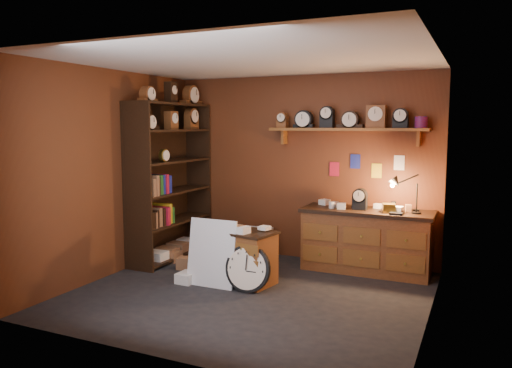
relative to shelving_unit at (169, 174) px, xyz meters
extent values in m
plane|color=black|center=(1.79, -0.98, -1.25)|extent=(4.00, 4.00, 0.00)
cube|color=#622F17|center=(1.79, 0.82, 0.10)|extent=(4.00, 0.02, 2.70)
cube|color=#622F17|center=(1.79, -2.78, 0.10)|extent=(4.00, 0.02, 2.70)
cube|color=#622F17|center=(-0.21, -0.98, 0.10)|extent=(0.02, 3.60, 2.70)
cube|color=#622F17|center=(3.79, -0.98, 0.10)|extent=(0.02, 3.60, 2.70)
cube|color=beige|center=(1.79, -0.98, 1.45)|extent=(4.00, 3.60, 0.02)
cube|color=brown|center=(2.49, 0.67, 0.67)|extent=(2.20, 0.30, 0.04)
cube|color=brown|center=(1.54, 0.74, 0.55)|extent=(0.04, 0.16, 0.20)
cube|color=brown|center=(3.44, 0.74, 0.55)|extent=(0.04, 0.16, 0.20)
cylinder|color=#B21419|center=(3.47, 0.67, 0.76)|extent=(0.16, 0.16, 0.15)
cube|color=#B81630|center=(1.94, 0.81, 0.10)|extent=(0.14, 0.01, 0.20)
cube|color=navy|center=(2.24, 0.81, 0.22)|extent=(0.14, 0.01, 0.20)
cube|color=gold|center=(2.54, 0.81, 0.10)|extent=(0.14, 0.01, 0.20)
cube|color=silver|center=(2.84, 0.81, 0.22)|extent=(0.14, 0.01, 0.20)
cube|color=black|center=(-0.19, 0.00, -0.10)|extent=(0.03, 1.60, 2.30)
cube|color=black|center=(0.04, -0.78, -0.10)|extent=(0.45, 0.03, 2.30)
cube|color=black|center=(0.04, 0.78, -0.10)|extent=(0.45, 0.03, 2.30)
cube|color=black|center=(0.04, 0.00, -1.20)|extent=(0.43, 1.54, 0.03)
cube|color=black|center=(0.04, 0.00, -0.70)|extent=(0.43, 1.54, 0.03)
cube|color=black|center=(0.04, 0.00, -0.25)|extent=(0.43, 1.54, 0.03)
cube|color=black|center=(0.04, 0.00, 0.20)|extent=(0.43, 1.54, 0.03)
cube|color=black|center=(0.04, 0.00, 0.65)|extent=(0.43, 1.54, 0.03)
cube|color=black|center=(0.04, 0.00, 1.03)|extent=(0.43, 1.54, 0.03)
cube|color=brown|center=(2.84, 0.50, -0.85)|extent=(1.67, 0.60, 0.80)
cube|color=black|center=(2.84, 0.50, -0.43)|extent=(1.73, 0.66, 0.05)
cube|color=brown|center=(2.84, 0.20, -0.85)|extent=(1.59, 0.02, 0.52)
cylinder|color=black|center=(3.48, 0.45, -0.39)|extent=(0.12, 0.12, 0.02)
cylinder|color=black|center=(3.48, 0.45, -0.20)|extent=(0.02, 0.02, 0.38)
cylinder|color=black|center=(3.36, 0.42, 0.04)|extent=(0.27, 0.09, 0.14)
cone|color=black|center=(3.22, 0.39, 0.00)|extent=(0.18, 0.14, 0.18)
cube|color=brown|center=(1.64, -0.66, -0.93)|extent=(0.63, 0.56, 0.64)
cube|color=black|center=(1.64, -0.66, -0.60)|extent=(0.68, 0.61, 0.03)
cube|color=brown|center=(1.64, -0.89, -0.93)|extent=(0.48, 0.11, 0.54)
cylinder|color=black|center=(1.74, -0.92, -0.98)|extent=(0.57, 0.18, 0.57)
cylinder|color=#F2DFC2|center=(1.74, -0.95, -0.97)|extent=(0.50, 0.11, 0.49)
cube|color=black|center=(1.74, -0.96, -0.89)|extent=(0.01, 0.04, 0.18)
cube|color=black|center=(1.80, -0.96, -1.00)|extent=(0.13, 0.01, 0.01)
cube|color=silver|center=(1.23, -0.91, -1.25)|extent=(0.64, 0.18, 0.84)
cube|color=silver|center=(1.21, 0.42, -1.03)|extent=(0.47, 0.47, 0.45)
cube|color=black|center=(1.21, 0.19, -1.03)|extent=(0.37, 0.05, 0.36)
cube|color=#956341|center=(0.14, -0.17, -1.18)|extent=(0.26, 0.23, 0.15)
cube|color=white|center=(0.89, -0.94, -1.19)|extent=(0.22, 0.26, 0.13)
cube|color=#956341|center=(0.56, -0.44, -1.17)|extent=(0.24, 0.21, 0.16)
camera|label=1|loc=(4.23, -6.13, 0.72)|focal=35.00mm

